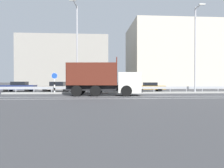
# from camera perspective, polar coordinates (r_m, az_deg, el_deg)

# --- Properties ---
(ground_plane) EXTENTS (320.00, 320.00, 0.00)m
(ground_plane) POSITION_cam_1_polar(r_m,az_deg,el_deg) (23.08, 5.97, -2.84)
(ground_plane) COLOR #424244
(lane_strip_0) EXTENTS (52.48, 0.16, 0.01)m
(lane_strip_0) POSITION_cam_1_polar(r_m,az_deg,el_deg) (20.12, -2.01, -3.37)
(lane_strip_0) COLOR silver
(lane_strip_0) RESTS_ON ground_plane
(lane_strip_1) EXTENTS (52.48, 0.16, 0.01)m
(lane_strip_1) POSITION_cam_1_polar(r_m,az_deg,el_deg) (18.05, -1.72, -3.86)
(lane_strip_1) COLOR silver
(lane_strip_1) RESTS_ON ground_plane
(median_island) EXTENTS (28.87, 1.10, 0.18)m
(median_island) POSITION_cam_1_polar(r_m,az_deg,el_deg) (25.64, 4.91, -2.26)
(median_island) COLOR gray
(median_island) RESTS_ON ground_plane
(median_guardrail) EXTENTS (52.48, 0.09, 0.78)m
(median_guardrail) POSITION_cam_1_polar(r_m,az_deg,el_deg) (26.87, 4.47, -1.10)
(median_guardrail) COLOR #9EA0A5
(median_guardrail) RESTS_ON ground_plane
(dump_truck) EXTENTS (7.54, 3.29, 3.74)m
(dump_truck) POSITION_cam_1_polar(r_m,az_deg,el_deg) (21.83, 0.09, 0.27)
(dump_truck) COLOR silver
(dump_truck) RESTS_ON ground_plane
(median_road_sign) EXTENTS (0.71, 0.16, 2.41)m
(median_road_sign) POSITION_cam_1_polar(r_m,az_deg,el_deg) (25.68, -14.79, 0.32)
(median_road_sign) COLOR white
(median_road_sign) RESTS_ON ground_plane
(street_lamp_1) EXTENTS (0.72, 2.70, 10.07)m
(street_lamp_1) POSITION_cam_1_polar(r_m,az_deg,el_deg) (25.63, -9.18, 10.05)
(street_lamp_1) COLOR #ADADB2
(street_lamp_1) RESTS_ON ground_plane
(street_lamp_2) EXTENTS (0.70, 1.83, 10.25)m
(street_lamp_2) POSITION_cam_1_polar(r_m,az_deg,el_deg) (28.11, 21.01, 9.17)
(street_lamp_2) COLOR #ADADB2
(street_lamp_2) RESTS_ON ground_plane
(parked_car_1) EXTENTS (4.55, 2.02, 1.37)m
(parked_car_1) POSITION_cam_1_polar(r_m,az_deg,el_deg) (32.13, -23.15, -0.61)
(parked_car_1) COLOR navy
(parked_car_1) RESTS_ON ground_plane
(parked_car_2) EXTENTS (4.46, 2.25, 1.35)m
(parked_car_2) POSITION_cam_1_polar(r_m,az_deg,el_deg) (30.40, -14.17, -0.68)
(parked_car_2) COLOR gray
(parked_car_2) RESTS_ON ground_plane
(parked_car_3) EXTENTS (4.64, 2.13, 1.43)m
(parked_car_3) POSITION_cam_1_polar(r_m,az_deg,el_deg) (30.32, -1.88, -0.59)
(parked_car_3) COLOR silver
(parked_car_3) RESTS_ON ground_plane
(parked_car_4) EXTENTS (4.39, 2.06, 1.25)m
(parked_car_4) POSITION_cam_1_polar(r_m,az_deg,el_deg) (30.89, 9.74, -0.71)
(parked_car_4) COLOR #B27A14
(parked_car_4) RESTS_ON ground_plane
(background_building_0) EXTENTS (16.62, 8.88, 9.92)m
(background_building_0) POSITION_cam_1_polar(r_m,az_deg,el_deg) (44.45, -12.13, 5.33)
(background_building_0) COLOR gray
(background_building_0) RESTS_ON ground_plane
(background_building_1) EXTENTS (22.98, 15.46, 13.87)m
(background_building_1) POSITION_cam_1_polar(r_m,az_deg,el_deg) (52.61, 17.37, 6.77)
(background_building_1) COLOR beige
(background_building_1) RESTS_ON ground_plane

